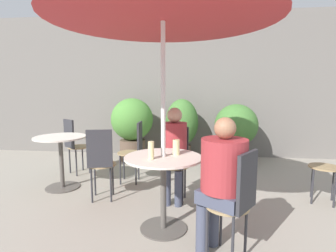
{
  "coord_description": "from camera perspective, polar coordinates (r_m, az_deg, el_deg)",
  "views": [
    {
      "loc": [
        0.29,
        -2.3,
        1.4
      ],
      "look_at": [
        -0.05,
        0.59,
        1.01
      ],
      "focal_mm": 28.0,
      "sensor_mm": 36.0,
      "label": 1
    }
  ],
  "objects": [
    {
      "name": "seated_person_0",
      "position": [
        2.25,
        11.63,
        -10.48
      ],
      "size": [
        0.48,
        0.47,
        1.19
      ],
      "rotation": [
        0.0,
        0.0,
        4.12
      ],
      "color": "#42475B",
      "rests_on": "ground_plane"
    },
    {
      "name": "ground_plane",
      "position": [
        2.7,
        -0.43,
        -23.46
      ],
      "size": [
        20.0,
        20.0,
        0.0
      ],
      "primitive_type": "plane",
      "color": "gray"
    },
    {
      "name": "bistro_chair_1",
      "position": [
        3.4,
        1.73,
        -6.62
      ],
      "size": [
        0.36,
        0.37,
        0.93
      ],
      "rotation": [
        0.0,
        0.0,
        -0.07
      ],
      "color": "#997F56",
      "rests_on": "ground_plane"
    },
    {
      "name": "beer_glass_0",
      "position": [
        2.48,
        -3.71,
        -5.31
      ],
      "size": [
        0.06,
        0.06,
        0.17
      ],
      "color": "beige",
      "rests_on": "cafe_table_near"
    },
    {
      "name": "potted_plant_1",
      "position": [
        5.26,
        3.02,
        0.16
      ],
      "size": [
        0.65,
        0.65,
        1.24
      ],
      "color": "brown",
      "rests_on": "ground_plane"
    },
    {
      "name": "bistro_chair_5",
      "position": [
        4.01,
        -7.19,
        -4.46
      ],
      "size": [
        0.37,
        0.36,
        0.93
      ],
      "rotation": [
        0.0,
        0.0,
        4.76
      ],
      "color": "#997F56",
      "rests_on": "ground_plane"
    },
    {
      "name": "storefront_wall",
      "position": [
        5.65,
        3.77,
        8.69
      ],
      "size": [
        10.0,
        0.06,
        3.0
      ],
      "color": "slate",
      "rests_on": "ground_plane"
    },
    {
      "name": "bistro_chair_4",
      "position": [
        4.63,
        -19.84,
        -3.22
      ],
      "size": [
        0.41,
        0.42,
        0.93
      ],
      "rotation": [
        0.0,
        0.0,
        2.49
      ],
      "color": "#997F56",
      "rests_on": "ground_plane"
    },
    {
      "name": "cafe_table_far",
      "position": [
        4.05,
        -22.28,
        -5.23
      ],
      "size": [
        0.72,
        0.72,
        0.76
      ],
      "color": "#514C47",
      "rests_on": "ground_plane"
    },
    {
      "name": "potted_plant_2",
      "position": [
        5.19,
        14.59,
        -0.29
      ],
      "size": [
        0.82,
        0.82,
        1.15
      ],
      "color": "#47423D",
      "rests_on": "ground_plane"
    },
    {
      "name": "cafe_table_near",
      "position": [
        2.65,
        -1.02,
        -10.96
      ],
      "size": [
        0.77,
        0.77,
        0.76
      ],
      "color": "#514C47",
      "rests_on": "ground_plane"
    },
    {
      "name": "bistro_chair_2",
      "position": [
        3.39,
        -14.42,
        -6.88
      ],
      "size": [
        0.37,
        0.39,
        0.93
      ],
      "rotation": [
        0.0,
        0.0,
        3.36
      ],
      "color": "#997F56",
      "rests_on": "ground_plane"
    },
    {
      "name": "potted_plant_0",
      "position": [
        5.3,
        -7.8,
        0.41
      ],
      "size": [
        0.84,
        0.84,
        1.25
      ],
      "color": "brown",
      "rests_on": "ground_plane"
    },
    {
      "name": "beer_glass_1",
      "position": [
        2.65,
        1.79,
        -4.62
      ],
      "size": [
        0.07,
        0.07,
        0.15
      ],
      "color": "beige",
      "rests_on": "cafe_table_near"
    },
    {
      "name": "umbrella",
      "position": [
        2.63,
        -1.11,
        24.77
      ],
      "size": [
        2.16,
        2.16,
        2.31
      ],
      "color": "silver",
      "rests_on": "ground_plane"
    },
    {
      "name": "seated_person_1",
      "position": [
        3.23,
        1.34,
        -4.44
      ],
      "size": [
        0.3,
        0.32,
        1.2
      ],
      "rotation": [
        0.0,
        0.0,
        -0.07
      ],
      "color": "#42475B",
      "rests_on": "ground_plane"
    },
    {
      "name": "bistro_chair_0",
      "position": [
        2.23,
        14.9,
        -14.66
      ],
      "size": [
        0.41,
        0.41,
        0.93
      ],
      "rotation": [
        0.0,
        0.0,
        -2.17
      ],
      "color": "#997F56",
      "rests_on": "ground_plane"
    },
    {
      "name": "bistro_chair_3",
      "position": [
        3.81,
        32.33,
        -6.26
      ],
      "size": [
        0.4,
        0.39,
        0.93
      ],
      "rotation": [
        0.0,
        0.0,
        4.35
      ],
      "color": "#997F56",
      "rests_on": "ground_plane"
    }
  ]
}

